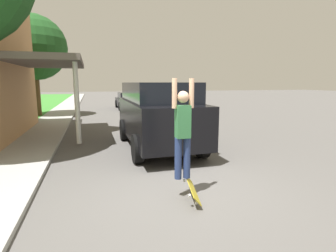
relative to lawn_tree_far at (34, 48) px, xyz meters
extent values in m
plane|color=#54514F|center=(4.78, -13.27, -4.20)|extent=(120.00, 120.00, 0.00)
cube|color=#9E9E99|center=(1.18, -7.27, -4.15)|extent=(1.80, 80.00, 0.10)
cube|color=#5B514C|center=(1.65, -7.04, -1.32)|extent=(2.60, 5.14, 0.20)
cylinder|color=silver|center=(2.75, -8.88, -2.77)|extent=(0.16, 0.16, 2.70)
cylinder|color=brown|center=(0.00, 0.00, -2.59)|extent=(0.36, 0.36, 3.06)
sphere|color=#1E4C1E|center=(0.00, 0.00, 0.02)|extent=(3.92, 3.92, 3.92)
cube|color=black|center=(5.24, -9.86, -3.24)|extent=(1.93, 4.75, 1.16)
cube|color=black|center=(5.24, -9.74, -2.37)|extent=(1.77, 3.71, 0.59)
cylinder|color=black|center=(4.31, -8.39, -3.81)|extent=(0.24, 0.78, 0.78)
cylinder|color=black|center=(6.16, -8.39, -3.81)|extent=(0.24, 0.78, 0.78)
cylinder|color=black|center=(4.31, -11.34, -3.81)|extent=(0.24, 0.78, 0.78)
cylinder|color=black|center=(6.16, -11.34, -3.81)|extent=(0.24, 0.78, 0.78)
cube|color=black|center=(6.18, 3.54, -3.68)|extent=(1.84, 4.53, 0.62)
cube|color=black|center=(6.18, 3.43, -3.12)|extent=(1.62, 2.36, 0.50)
cylinder|color=black|center=(5.29, 4.90, -3.87)|extent=(0.20, 0.65, 0.65)
cylinder|color=black|center=(7.08, 4.90, -3.87)|extent=(0.20, 0.65, 0.65)
cylinder|color=black|center=(5.29, 2.18, -3.87)|extent=(0.20, 0.65, 0.65)
cylinder|color=black|center=(7.08, 2.18, -3.87)|extent=(0.20, 0.65, 0.65)
cylinder|color=navy|center=(4.68, -13.61, -3.46)|extent=(0.13, 0.13, 0.77)
cylinder|color=navy|center=(4.85, -13.61, -3.46)|extent=(0.13, 0.13, 0.77)
cube|color=#337042|center=(4.76, -13.61, -2.78)|extent=(0.25, 0.20, 0.59)
sphere|color=tan|center=(4.76, -13.61, -2.33)|extent=(0.21, 0.21, 0.21)
cylinder|color=tan|center=(4.60, -13.61, -2.27)|extent=(0.09, 0.09, 0.52)
cylinder|color=tan|center=(4.92, -13.61, -2.27)|extent=(0.09, 0.09, 0.52)
cube|color=#A89323|center=(4.88, -13.85, -3.98)|extent=(0.29, 0.82, 0.29)
cylinder|color=silver|center=(4.81, -13.58, -3.91)|extent=(0.03, 0.06, 0.06)
cylinder|color=silver|center=(4.94, -13.58, -4.06)|extent=(0.03, 0.06, 0.06)
cylinder|color=silver|center=(4.73, -14.09, -3.98)|extent=(0.03, 0.06, 0.06)
cylinder|color=silver|center=(4.85, -14.09, -4.13)|extent=(0.03, 0.06, 0.06)
camera|label=1|loc=(3.20, -18.00, -2.08)|focal=28.00mm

